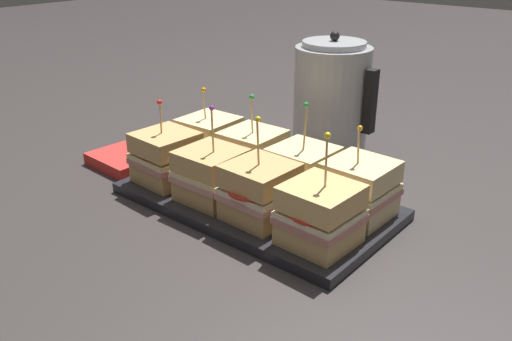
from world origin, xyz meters
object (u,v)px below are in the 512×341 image
object	(u,v)px
kettle_steel	(332,97)
sandwich_back_center_right	(303,172)
sandwich_back_center_left	(253,155)
sandwich_back_far_left	(209,141)
sandwich_front_center_right	(260,192)
sandwich_front_far_right	(320,215)
sandwich_front_far_left	(166,157)
serving_platter	(256,201)
sandwich_back_far_right	(359,189)
napkin_stack	(129,158)
sandwich_front_center_left	(211,175)

from	to	relation	value
kettle_steel	sandwich_back_center_right	bearing A→B (deg)	-66.56
sandwich_back_center_left	sandwich_back_far_left	bearing A→B (deg)	178.26
sandwich_front_center_right	sandwich_front_far_right	size ratio (longest dim) A/B	0.99
sandwich_front_far_left	sandwich_back_center_right	xyz separation A→B (m)	(0.23, 0.11, -0.00)
sandwich_front_center_right	serving_platter	bearing A→B (deg)	134.20
kettle_steel	sandwich_back_far_left	bearing A→B (deg)	-112.60
sandwich_front_center_right	sandwich_back_far_right	world-z (taller)	sandwich_front_center_right
serving_platter	napkin_stack	xyz separation A→B (m)	(-0.32, -0.02, 0.00)
napkin_stack	sandwich_back_far_left	bearing A→B (deg)	27.38
sandwich_back_center_left	napkin_stack	size ratio (longest dim) A/B	1.19
sandwich_back_far_left	kettle_steel	distance (m)	0.29
serving_platter	sandwich_back_far_left	size ratio (longest dim) A/B	3.06
sandwich_front_far_right	sandwich_back_center_left	distance (m)	0.25
kettle_steel	sandwich_back_center_left	bearing A→B (deg)	-89.23
sandwich_front_center_right	sandwich_back_far_left	bearing A→B (deg)	152.94
kettle_steel	napkin_stack	world-z (taller)	kettle_steel
sandwich_front_far_left	napkin_stack	size ratio (longest dim) A/B	1.12
serving_platter	sandwich_front_far_left	bearing A→B (deg)	-162.10
sandwich_front_center_left	kettle_steel	world-z (taller)	kettle_steel
sandwich_back_center_left	sandwich_front_center_right	bearing A→B (deg)	-45.58
sandwich_front_far_right	sandwich_back_center_left	xyz separation A→B (m)	(-0.22, 0.11, -0.00)
sandwich_front_center_left	kettle_steel	xyz separation A→B (m)	(-0.00, 0.37, 0.05)
sandwich_back_center_left	kettle_steel	size ratio (longest dim) A/B	0.64
sandwich_back_far_left	sandwich_front_center_right	bearing A→B (deg)	-27.06
sandwich_front_center_right	sandwich_front_far_left	bearing A→B (deg)	179.58
sandwich_front_far_right	sandwich_back_center_right	size ratio (longest dim) A/B	1.02
sandwich_front_far_left	sandwich_back_center_right	bearing A→B (deg)	25.54
sandwich_front_far_right	kettle_steel	bearing A→B (deg)	120.75
sandwich_back_far_left	sandwich_front_far_left	bearing A→B (deg)	-90.52
serving_platter	sandwich_front_center_right	bearing A→B (deg)	-45.80
sandwich_back_center_left	napkin_stack	world-z (taller)	sandwich_back_center_left
sandwich_front_far_left	napkin_stack	distance (m)	0.17
sandwich_back_center_left	kettle_steel	xyz separation A→B (m)	(-0.00, 0.27, 0.05)
sandwich_front_far_left	kettle_steel	size ratio (longest dim) A/B	0.61
serving_platter	sandwich_back_center_left	distance (m)	0.09
sandwich_front_center_left	sandwich_back_far_right	size ratio (longest dim) A/B	1.08
sandwich_back_center_right	kettle_steel	bearing A→B (deg)	113.44
sandwich_front_far_right	sandwich_back_far_left	size ratio (longest dim) A/B	1.13
sandwich_front_far_left	sandwich_front_center_left	world-z (taller)	sandwich_front_center_left
sandwich_front_far_right	sandwich_back_far_right	bearing A→B (deg)	90.20
sandwich_front_center_left	sandwich_back_center_left	world-z (taller)	sandwich_front_center_left
sandwich_back_center_right	napkin_stack	xyz separation A→B (m)	(-0.38, -0.08, -0.05)
sandwich_front_center_left	sandwich_back_center_right	world-z (taller)	sandwich_back_center_right
sandwich_back_center_right	sandwich_back_center_left	bearing A→B (deg)	-179.64
sandwich_front_center_right	sandwich_front_far_right	distance (m)	0.12
sandwich_back_center_right	serving_platter	bearing A→B (deg)	-137.54
sandwich_back_center_left	kettle_steel	bearing A→B (deg)	90.77
sandwich_front_center_right	sandwich_back_center_right	distance (m)	0.11
sandwich_front_far_right	sandwich_back_center_left	world-z (taller)	sandwich_front_far_right
sandwich_back_center_right	kettle_steel	world-z (taller)	kettle_steel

